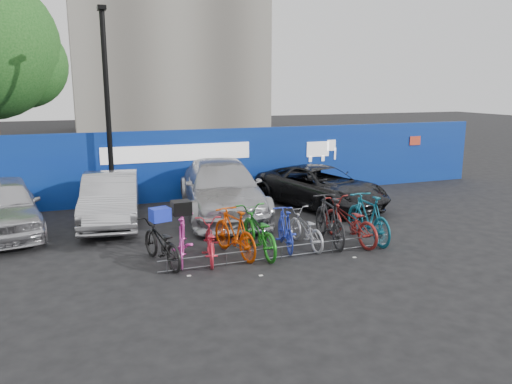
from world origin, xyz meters
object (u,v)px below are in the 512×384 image
lamppost (107,105)px  bike_5 (285,229)px  car_3 (321,187)px  bike_3 (234,233)px  bike_4 (258,232)px  car_1 (111,199)px  car_0 (3,206)px  bike_2 (210,241)px  bike_rack (281,252)px  bike_0 (161,243)px  bike_6 (305,229)px  bike_7 (330,220)px  car_2 (222,188)px  bike_8 (349,221)px  bike_1 (182,238)px  bike_9 (368,218)px

lamppost → bike_5: (3.57, -5.36, -2.77)m
car_3 → bike_3: (-4.07, -3.62, -0.09)m
bike_4 → car_1: bearing=-53.5°
car_0 → bike_3: (5.17, -3.78, -0.18)m
bike_2 → bike_5: bike_5 is taller
bike_rack → car_3: 5.23m
bike_0 → bike_6: bike_0 is taller
bike_3 → bike_7: bearing=169.3°
car_2 → bike_3: size_ratio=2.95×
bike_5 → bike_6: bearing=-170.6°
lamppost → bike_8: lamppost is taller
bike_1 → bike_2: bike_1 is taller
bike_3 → bike_5: bearing=171.7°
bike_1 → bike_3: (1.19, -0.08, 0.02)m
bike_0 → bike_5: 2.97m
bike_rack → bike_0: size_ratio=2.98×
car_2 → bike_1: bearing=-110.7°
bike_rack → car_2: car_2 is taller
bike_4 → bike_7: 1.91m
bike_3 → bike_9: 3.50m
bike_6 → car_1: bearing=-44.0°
bike_7 → bike_0: bearing=8.5°
bike_3 → bike_5: 1.31m
bike_7 → bike_8: (0.51, -0.08, -0.07)m
bike_1 → bike_8: size_ratio=0.87×
car_0 → bike_8: car_0 is taller
bike_5 → bike_6: size_ratio=0.97×
car_2 → bike_0: bearing=-115.8°
bike_1 → bike_5: bike_1 is taller
bike_8 → bike_5: bearing=-11.7°
bike_3 → bike_6: (1.83, 0.07, -0.11)m
car_2 → bike_7: car_2 is taller
bike_rack → bike_5: (0.37, 0.64, 0.34)m
bike_9 → lamppost: bearing=-42.4°
bike_2 → bike_8: 3.60m
car_2 → car_0: bearing=-172.6°
bike_4 → bike_5: (0.73, 0.12, -0.04)m
bike_0 → bike_rack: bearing=153.7°
car_2 → bike_8: 4.37m
car_0 → car_1: car_0 is taller
bike_3 → bike_6: 1.83m
bike_rack → bike_4: size_ratio=2.73×
car_0 → bike_8: size_ratio=2.12×
bike_0 → bike_6: size_ratio=1.09×
bike_0 → bike_9: bearing=165.2°
bike_2 → bike_7: (3.09, 0.14, 0.17)m
car_3 → bike_4: bearing=-151.5°
bike_rack → car_0: (-6.11, 4.33, 0.58)m
car_2 → bike_8: (2.20, -3.77, -0.26)m
bike_rack → bike_1: 2.25m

